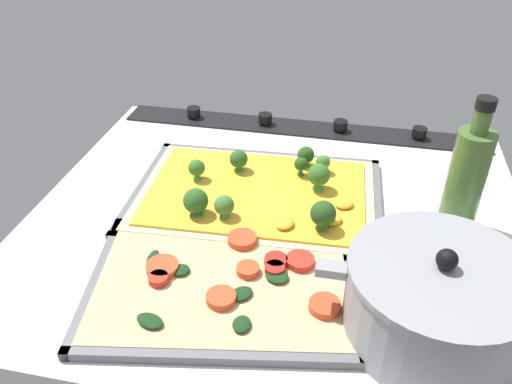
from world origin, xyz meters
TOP-DOWN VIEW (x-y plane):
  - ground_plane at (0.00, 0.00)cm, footprint 76.87×68.32cm
  - stove_control_panel at (-0.00, -30.66)cm, footprint 73.79×7.00cm
  - baking_tray_front at (3.98, -3.70)cm, footprint 41.17×29.98cm
  - broccoli_pizza at (3.42, -3.42)cm, footprint 38.67×27.48cm
  - baking_tray_back at (4.27, 16.64)cm, footprint 38.56×30.77cm
  - veggie_pizza_back at (3.92, 16.51)cm, footprint 35.79×28.00cm
  - cooking_pot at (-21.68, 18.98)cm, footprint 27.88×21.09cm
  - oil_bottle at (-26.99, -3.36)cm, footprint 5.34×5.34cm

SIDE VIEW (x-z plane):
  - ground_plane at x=0.00cm, z-range -3.00..0.00cm
  - baking_tray_front at x=3.98cm, z-range -0.29..1.01cm
  - baking_tray_back at x=4.27cm, z-range -0.28..1.02cm
  - stove_control_panel at x=0.00cm, z-range -0.74..1.86cm
  - veggie_pizza_back at x=3.92cm, z-range 0.16..2.06cm
  - broccoli_pizza at x=3.42cm, z-range -1.22..4.73cm
  - cooking_pot at x=-21.68cm, z-range -1.16..11.36cm
  - oil_bottle at x=-26.99cm, z-range -1.86..19.06cm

